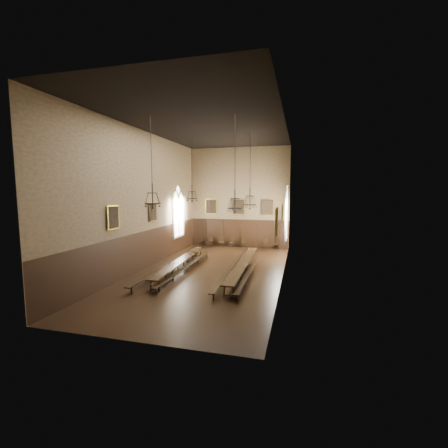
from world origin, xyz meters
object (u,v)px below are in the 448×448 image
at_px(chair_2, 221,244).
at_px(chandelier_front_left, 152,198).
at_px(table_right, 243,268).
at_px(chandelier_back_right, 250,200).
at_px(chair_4, 244,244).
at_px(chandelier_front_right, 235,202).
at_px(table_left, 181,265).
at_px(bench_left_inner, 187,268).
at_px(chair_3, 232,244).
at_px(chair_7, 276,246).
at_px(chair_1, 211,243).
at_px(chair_6, 266,246).
at_px(bench_right_outer, 250,271).
at_px(chair_0, 201,243).
at_px(bench_right_inner, 231,269).
at_px(chandelier_back_left, 192,194).
at_px(bench_left_outer, 172,265).

relative_size(chair_2, chandelier_front_left, 0.19).
distance_m(table_right, chandelier_back_right, 4.61).
xyz_separation_m(chair_4, chandelier_front_right, (1.51, -10.86, 4.26)).
bearing_deg(chandelier_front_right, table_left, 151.03).
height_order(bench_left_inner, chair_3, chair_3).
relative_size(table_left, chandelier_front_left, 1.93).
relative_size(chair_3, chandelier_front_left, 0.19).
bearing_deg(chair_2, chair_7, -2.14).
height_order(chair_1, chair_6, chair_6).
relative_size(bench_right_outer, chandelier_back_right, 1.88).
relative_size(bench_left_inner, chandelier_front_left, 1.96).
relative_size(bench_left_inner, chair_3, 10.40).
distance_m(chair_0, chair_4, 4.06).
height_order(table_left, chair_3, chair_3).
xyz_separation_m(bench_right_inner, chair_7, (2.10, 8.47, -0.02)).
xyz_separation_m(chair_0, chandelier_front_right, (5.58, -10.83, 4.31)).
xyz_separation_m(table_right, bench_right_inner, (-0.73, -0.04, -0.07)).
height_order(chair_7, chandelier_back_right, chandelier_back_right).
relative_size(table_left, table_right, 0.96).
bearing_deg(table_right, chandelier_back_right, 88.77).
height_order(chair_1, chandelier_back_left, chandelier_back_left).
relative_size(bench_right_outer, chair_7, 10.37).
bearing_deg(chandelier_front_left, chandelier_back_left, 88.00).
relative_size(bench_right_inner, chandelier_front_right, 2.09).
xyz_separation_m(bench_left_inner, chair_7, (4.90, 8.84, 0.01)).
bearing_deg(bench_right_inner, chair_6, 81.83).
bearing_deg(table_right, chair_1, 119.16).
distance_m(chandelier_back_left, chandelier_front_left, 5.54).
xyz_separation_m(chair_0, chair_6, (6.06, -0.01, 0.03)).
distance_m(chair_6, chandelier_back_right, 7.62).
distance_m(table_right, bench_left_inner, 3.56).
bearing_deg(chandelier_back_left, chandelier_back_right, -4.87).
xyz_separation_m(chair_6, chandelier_front_right, (-0.48, -10.82, 4.28)).
distance_m(chair_7, chandelier_back_right, 7.77).
relative_size(bench_right_outer, chair_6, 9.59).
bearing_deg(chair_6, chandelier_front_left, -130.21).
height_order(table_left, bench_right_inner, table_left).
bearing_deg(chair_6, table_left, -135.05).
relative_size(chandelier_back_right, chandelier_front_left, 1.05).
height_order(bench_right_inner, bench_right_outer, bench_right_inner).
relative_size(chair_6, chandelier_back_right, 0.20).
xyz_separation_m(table_left, bench_left_inner, (0.51, -0.21, -0.09)).
bearing_deg(chair_0, bench_right_inner, -47.45).
bearing_deg(chair_2, chandelier_front_right, -74.56).
xyz_separation_m(table_left, chair_7, (5.41, 8.62, -0.08)).
height_order(bench_right_inner, chandelier_front_right, chandelier_front_right).
bearing_deg(bench_left_outer, chandelier_front_left, -83.81).
distance_m(bench_left_inner, bench_right_inner, 2.83).
bearing_deg(chandelier_front_left, chair_6, 67.06).
height_order(bench_right_inner, chair_4, chair_4).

